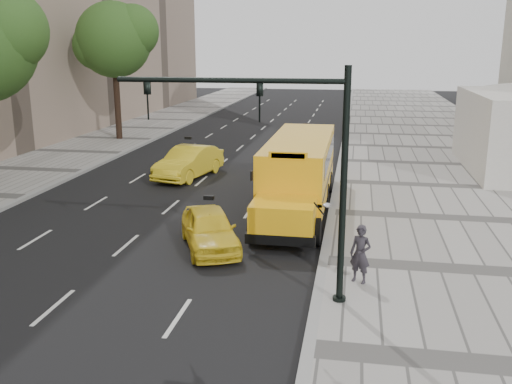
% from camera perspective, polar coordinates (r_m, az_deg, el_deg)
% --- Properties ---
extents(ground, '(140.00, 140.00, 0.00)m').
position_cam_1_polar(ground, '(24.93, -6.33, -1.62)').
color(ground, black).
rests_on(ground, ground).
extents(sidewalk_museum, '(12.00, 140.00, 0.15)m').
position_cam_1_polar(sidewalk_museum, '(24.49, 21.76, -2.70)').
color(sidewalk_museum, '#9A9792').
rests_on(sidewalk_museum, ground).
extents(curb_museum, '(0.30, 140.00, 0.15)m').
position_cam_1_polar(curb_museum, '(23.96, 7.58, -2.13)').
color(curb_museum, gray).
rests_on(curb_museum, ground).
extents(curb_far, '(0.30, 140.00, 0.15)m').
position_cam_1_polar(curb_far, '(28.19, -22.14, -0.57)').
color(curb_far, gray).
rests_on(curb_far, ground).
extents(tree_c, '(6.04, 5.37, 9.94)m').
position_cam_1_polar(tree_c, '(43.24, -13.93, 14.62)').
color(tree_c, black).
rests_on(tree_c, ground).
extents(school_bus, '(2.96, 11.56, 3.19)m').
position_cam_1_polar(school_bus, '(24.68, 4.35, 2.49)').
color(school_bus, '#FDB213').
rests_on(school_bus, ground).
extents(taxi_near, '(3.20, 4.48, 1.42)m').
position_cam_1_polar(taxi_near, '(19.82, -4.67, -3.69)').
color(taxi_near, yellow).
rests_on(taxi_near, ground).
extents(taxi_far, '(2.80, 5.28, 1.65)m').
position_cam_1_polar(taxi_far, '(30.58, -6.74, 2.97)').
color(taxi_far, yellow).
rests_on(taxi_far, ground).
extents(pedestrian, '(0.74, 0.63, 1.73)m').
position_cam_1_polar(pedestrian, '(16.84, 10.40, -6.12)').
color(pedestrian, '#2D2930').
rests_on(pedestrian, sidewalk_museum).
extents(traffic_signal, '(6.18, 0.36, 6.40)m').
position_cam_1_polar(traffic_signal, '(14.80, 3.40, 3.63)').
color(traffic_signal, black).
rests_on(traffic_signal, ground).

